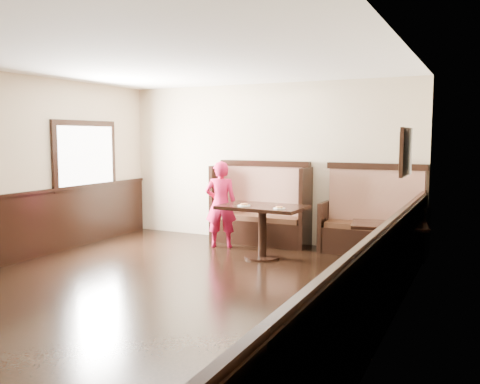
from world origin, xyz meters
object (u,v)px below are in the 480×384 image
Objects in this scene: booth_main at (261,213)px; table_neighbor at (389,236)px; table_main at (262,218)px; child at (221,204)px; booth_neighbor at (373,224)px.

booth_main is 1.59× the size of table_neighbor.
child reaches higher than table_main.
booth_neighbor reaches higher than table_main.
booth_main is 1.33× the size of table_main.
table_main is 1.20× the size of table_neighbor.
table_main is at bearing 134.46° from child.
table_neighbor is (2.39, -1.10, -0.01)m from booth_main.
booth_main reaches higher than table_main.
booth_main is 1.15m from table_main.
booth_main is at bearing 144.56° from table_neighbor.
child reaches higher than table_neighbor.
booth_main and booth_neighbor have the same top height.
booth_main is 0.81m from child.
booth_main is at bearing -149.20° from child.
child is at bearing 158.65° from table_main.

